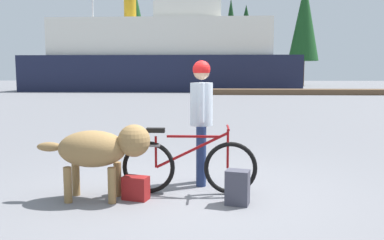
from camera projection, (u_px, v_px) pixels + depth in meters
ground_plane at (191, 194)px, 5.35m from camera, size 160.00×160.00×0.00m
bicycle at (188, 165)px, 5.30m from camera, size 1.80×0.44×0.91m
person_cyclist at (201, 110)px, 5.69m from camera, size 0.32×0.53×1.78m
dog at (101, 149)px, 5.04m from camera, size 1.45×0.54×0.97m
backpack at (237, 187)px, 4.88m from camera, size 0.32×0.27×0.43m
handbag_pannier at (136, 188)px, 5.08m from camera, size 0.36×0.26×0.30m
dock_pier at (314, 92)px, 30.11m from camera, size 16.61×2.10×0.40m
ferry_boat at (163, 57)px, 36.63m from camera, size 24.12×7.02×8.70m
sailboat_moored at (95, 85)px, 35.67m from camera, size 6.14×1.72×8.34m
pine_tree_far_left at (136, 26)px, 50.14m from camera, size 3.65×3.65×11.88m
pine_tree_center at (231, 34)px, 52.20m from camera, size 2.97×2.97×11.23m
pine_tree_far_right at (304, 21)px, 49.93m from camera, size 3.76×3.76×13.07m
pine_tree_mid_back at (246, 37)px, 56.93m from camera, size 4.25×4.25×11.19m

